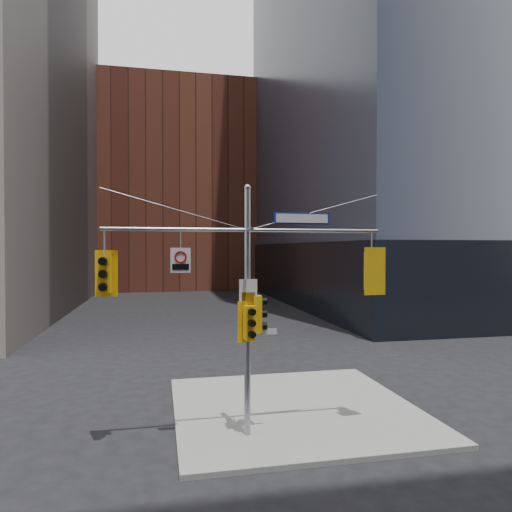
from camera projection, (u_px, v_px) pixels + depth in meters
name	position (u px, v px, depth m)	size (l,w,h in m)	color
ground	(263.00, 473.00, 11.09)	(160.00, 160.00, 0.00)	black
sidewalk_corner	(294.00, 408.00, 15.41)	(8.00, 8.00, 0.15)	gray
podium_ne	(454.00, 272.00, 48.12)	(36.40, 36.40, 6.00)	black
brick_midrise	(177.00, 191.00, 67.62)	(26.00, 20.00, 28.00)	brown
signal_assembly	(247.00, 286.00, 12.97)	(8.00, 0.80, 7.30)	#95989E
traffic_light_west_arm	(105.00, 274.00, 12.18)	(0.60, 0.52, 1.26)	#EFAD0C
traffic_light_east_arm	(372.00, 271.00, 13.75)	(0.68, 0.55, 1.42)	#EFAD0C
traffic_light_pole_side	(259.00, 314.00, 13.05)	(0.41, 0.35, 1.06)	#EFAD0C
traffic_light_pole_front	(249.00, 322.00, 12.72)	(0.55, 0.50, 1.16)	#EFAD0C
street_sign_blade	(302.00, 218.00, 13.27)	(1.68, 0.08, 0.33)	#10229A
regulatory_sign_arm	(181.00, 259.00, 12.55)	(0.55, 0.08, 0.69)	silver
regulatory_sign_pole	(248.00, 292.00, 12.86)	(0.52, 0.05, 0.67)	silver
street_blade_ew	(263.00, 332.00, 13.09)	(0.82, 0.05, 0.16)	silver
street_blade_ns	(245.00, 338.00, 13.44)	(0.05, 0.73, 0.15)	#145926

